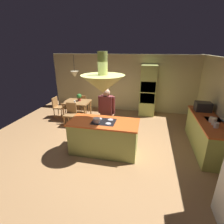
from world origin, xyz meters
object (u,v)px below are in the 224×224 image
at_px(person_at_island, 107,111).
at_px(chair_facing_island, 71,113).
at_px(oven_tower, 148,91).
at_px(canister_flour, 216,125).
at_px(chair_at_corner, 57,106).
at_px(canister_sugar, 214,121).
at_px(cup_on_table, 75,102).
at_px(cooking_pot_on_cooktop, 97,120).
at_px(kitchen_island, 104,137).
at_px(microwave_on_counter, 203,107).
at_px(chair_by_back_wall, 83,103).
at_px(potted_plant_on_table, 79,97).
at_px(canister_tea, 212,120).
at_px(dining_table, 77,104).

relative_size(person_at_island, chair_facing_island, 1.92).
bearing_deg(oven_tower, canister_flour, -59.98).
height_order(chair_at_corner, canister_sugar, canister_sugar).
height_order(chair_at_corner, cup_on_table, chair_at_corner).
height_order(chair_at_corner, cooking_pot_on_cooktop, cooking_pot_on_cooktop).
bearing_deg(oven_tower, kitchen_island, -108.74).
xyz_separation_m(chair_facing_island, microwave_on_counter, (4.54, 0.01, 0.57)).
relative_size(chair_facing_island, chair_by_back_wall, 1.00).
xyz_separation_m(canister_sugar, microwave_on_counter, (0.00, 1.07, 0.04)).
distance_m(chair_by_back_wall, potted_plant_on_table, 0.68).
relative_size(kitchen_island, microwave_on_counter, 4.13).
bearing_deg(kitchen_island, person_at_island, 97.66).
bearing_deg(potted_plant_on_table, chair_at_corner, -174.36).
relative_size(chair_by_back_wall, canister_tea, 6.09).
xyz_separation_m(kitchen_island, chair_at_corner, (-2.60, 2.10, 0.03)).
bearing_deg(potted_plant_on_table, chair_by_back_wall, 97.92).
distance_m(dining_table, cooking_pot_on_cooktop, 2.73).
xyz_separation_m(dining_table, person_at_island, (1.60, -1.39, 0.31)).
relative_size(chair_facing_island, chair_at_corner, 1.00).
bearing_deg(canister_flour, canister_tea, 90.00).
height_order(chair_facing_island, chair_by_back_wall, same).
distance_m(chair_facing_island, chair_by_back_wall, 1.25).
height_order(dining_table, person_at_island, person_at_island).
bearing_deg(cup_on_table, canister_tea, -16.05).
bearing_deg(oven_tower, chair_at_corner, -162.81).
bearing_deg(chair_by_back_wall, cooking_pot_on_cooktop, 118.34).
height_order(oven_tower, cup_on_table, oven_tower).
relative_size(dining_table, microwave_on_counter, 2.25).
height_order(kitchen_island, dining_table, kitchen_island).
distance_m(chair_facing_island, canister_tea, 4.65).
xyz_separation_m(person_at_island, microwave_on_counter, (2.94, 0.77, 0.12)).
distance_m(oven_tower, canister_tea, 3.17).
distance_m(dining_table, microwave_on_counter, 4.60).
distance_m(oven_tower, chair_at_corner, 3.91).
bearing_deg(cup_on_table, dining_table, 90.27).
bearing_deg(chair_at_corner, person_at_island, -119.00).
xyz_separation_m(person_at_island, chair_by_back_wall, (-1.60, 2.01, -0.46)).
xyz_separation_m(potted_plant_on_table, microwave_on_counter, (4.47, -0.71, 0.15)).
distance_m(canister_sugar, microwave_on_counter, 1.07).
distance_m(dining_table, chair_at_corner, 0.91).
distance_m(chair_at_corner, potted_plant_on_table, 1.06).
relative_size(oven_tower, cooking_pot_on_cooktop, 11.93).
bearing_deg(microwave_on_counter, chair_at_corner, 173.51).
relative_size(cup_on_table, cooking_pot_on_cooktop, 0.50).
xyz_separation_m(oven_tower, cooking_pot_on_cooktop, (-1.26, -3.37, -0.06)).
distance_m(chair_at_corner, cup_on_table, 0.97).
bearing_deg(cooking_pot_on_cooktop, canister_sugar, 10.24).
bearing_deg(canister_sugar, cooking_pot_on_cooktop, -169.76).
bearing_deg(oven_tower, dining_table, -157.79).
bearing_deg(chair_facing_island, chair_by_back_wall, 90.00).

